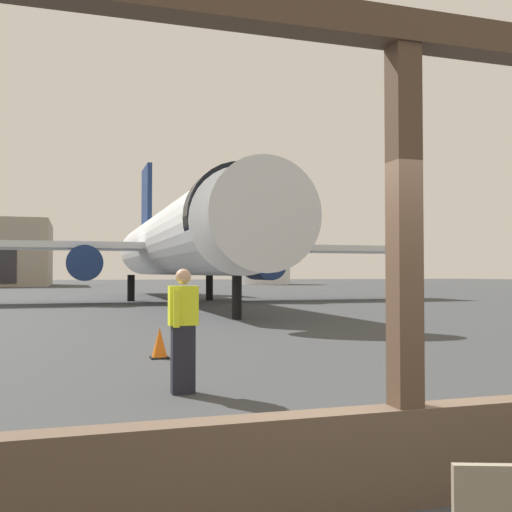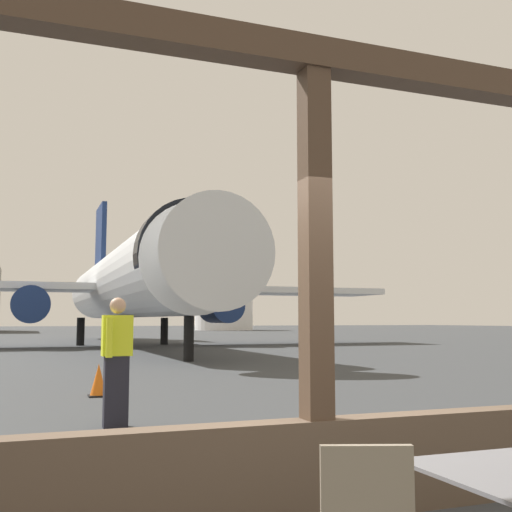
% 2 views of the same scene
% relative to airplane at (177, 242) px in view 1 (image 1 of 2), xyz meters
% --- Properties ---
extents(ground_plane, '(220.00, 220.00, 0.00)m').
position_rel_airplane_xyz_m(ground_plane, '(-3.32, 9.73, -3.50)').
color(ground_plane, '#383A3D').
extents(window_frame, '(8.27, 0.24, 3.60)m').
position_rel_airplane_xyz_m(window_frame, '(-3.32, -30.27, -2.26)').
color(window_frame, brown).
rests_on(window_frame, ground).
extents(airplane, '(31.32, 34.24, 10.45)m').
position_rel_airplane_xyz_m(airplane, '(0.00, 0.00, 0.00)').
color(airplane, silver).
rests_on(airplane, ground).
extents(ground_crew_worker, '(0.40, 0.50, 1.74)m').
position_rel_airplane_xyz_m(ground_crew_worker, '(-4.18, -25.86, -2.60)').
color(ground_crew_worker, black).
rests_on(ground_crew_worker, ground).
extents(traffic_cone, '(0.36, 0.36, 0.61)m').
position_rel_airplane_xyz_m(traffic_cone, '(-4.02, -22.33, -3.21)').
color(traffic_cone, orange).
rests_on(traffic_cone, ground).
extents(fuel_storage_tank, '(8.29, 8.29, 6.45)m').
position_rel_airplane_xyz_m(fuel_storage_tank, '(21.41, 50.81, -0.28)').
color(fuel_storage_tank, white).
rests_on(fuel_storage_tank, ground).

